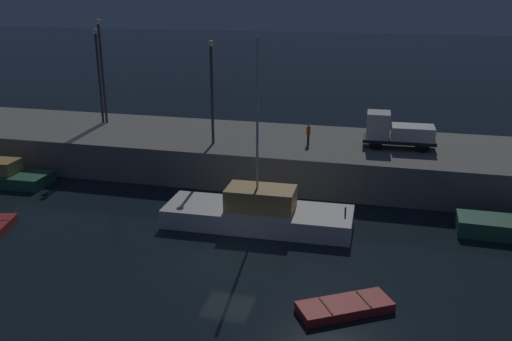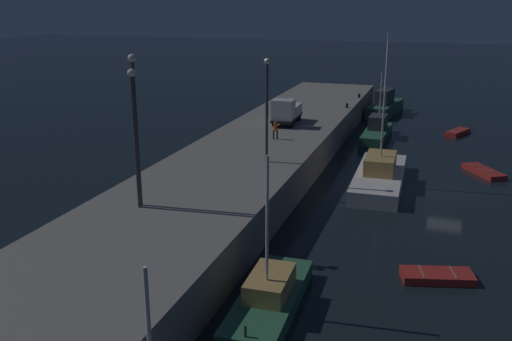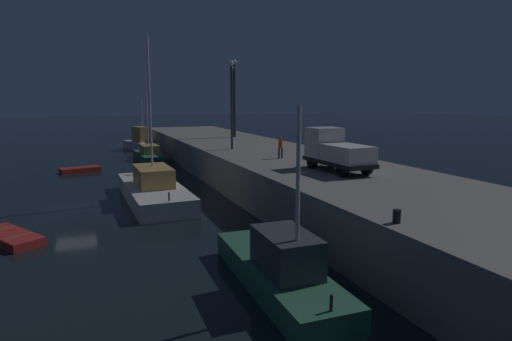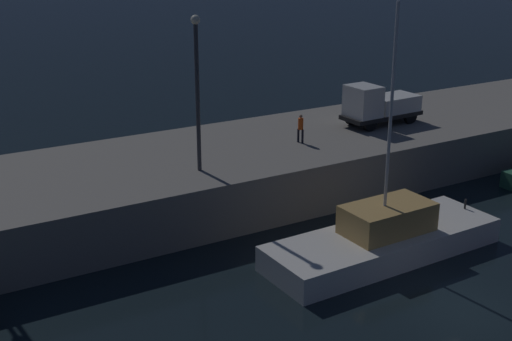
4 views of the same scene
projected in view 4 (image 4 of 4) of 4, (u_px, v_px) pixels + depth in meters
The scene contains 6 objects.
ground_plane at pixel (462, 309), 25.94m from camera, with size 320.00×320.00×0.00m, color black.
pier_quay at pixel (260, 166), 37.77m from camera, with size 71.89×9.99×2.70m.
fishing_trawler_green at pixel (384, 238), 30.02m from camera, with size 11.22×3.77×11.07m.
lamp_post_central at pixel (197, 81), 31.60m from camera, with size 0.44×0.44×7.41m.
utility_truck at pixel (379, 105), 40.55m from camera, with size 5.09×2.10×2.52m.
dockworker at pixel (301, 127), 37.11m from camera, with size 0.36×0.41×1.58m.
Camera 4 is at (-18.33, -15.62, 13.51)m, focal length 47.69 mm.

